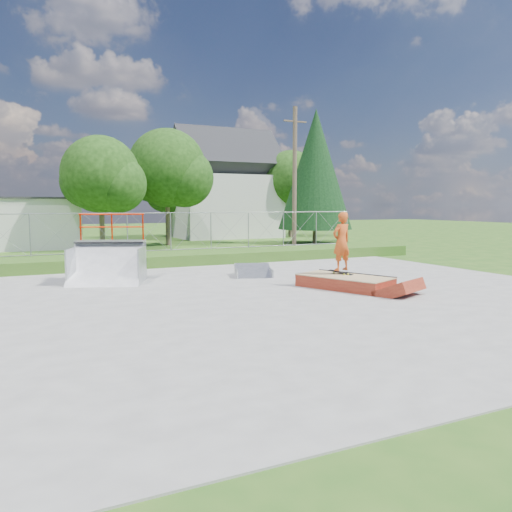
{
  "coord_description": "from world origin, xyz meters",
  "views": [
    {
      "loc": [
        -6.41,
        -12.24,
        2.64
      ],
      "look_at": [
        0.07,
        1.36,
        1.1
      ],
      "focal_mm": 35.0,
      "sensor_mm": 36.0,
      "label": 1
    }
  ],
  "objects_px": {
    "quarter_pipe": "(107,249)",
    "flat_bank_ramp": "(253,271)",
    "skater": "(341,244)",
    "grind_box": "(345,282)"
  },
  "relations": [
    {
      "from": "grind_box",
      "to": "skater",
      "type": "distance_m",
      "value": 1.26
    },
    {
      "from": "grind_box",
      "to": "flat_bank_ramp",
      "type": "relative_size",
      "value": 2.28
    },
    {
      "from": "quarter_pipe",
      "to": "skater",
      "type": "height_order",
      "value": "skater"
    },
    {
      "from": "quarter_pipe",
      "to": "skater",
      "type": "distance_m",
      "value": 7.78
    },
    {
      "from": "grind_box",
      "to": "quarter_pipe",
      "type": "height_order",
      "value": "quarter_pipe"
    },
    {
      "from": "grind_box",
      "to": "flat_bank_ramp",
      "type": "height_order",
      "value": "grind_box"
    },
    {
      "from": "grind_box",
      "to": "skater",
      "type": "xyz_separation_m",
      "value": [
        0.11,
        0.37,
        1.2
      ]
    },
    {
      "from": "quarter_pipe",
      "to": "flat_bank_ramp",
      "type": "bearing_deg",
      "value": 13.76
    },
    {
      "from": "quarter_pipe",
      "to": "flat_bank_ramp",
      "type": "height_order",
      "value": "quarter_pipe"
    },
    {
      "from": "flat_bank_ramp",
      "to": "skater",
      "type": "height_order",
      "value": "skater"
    }
  ]
}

